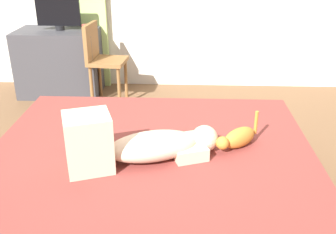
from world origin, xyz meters
name	(u,v)px	position (x,y,z in m)	size (l,w,h in m)	color
ground_plane	(160,198)	(0.00, 0.00, 0.00)	(16.00, 16.00, 0.00)	brown
bed	(152,179)	(-0.05, -0.08, 0.21)	(2.14, 1.90, 0.42)	brown
person_lying	(137,144)	(-0.13, -0.20, 0.54)	(0.93, 0.52, 0.34)	#CCB299
cat	(238,138)	(0.50, 0.00, 0.49)	(0.30, 0.27, 0.21)	#C67A2D
desk	(60,62)	(-1.28, 2.04, 0.37)	(0.90, 0.56, 0.74)	#38383D
tv_monitor	(58,13)	(-1.23, 2.04, 0.92)	(0.48, 0.10, 0.35)	black
cup	(85,29)	(-0.91, 1.89, 0.79)	(0.07, 0.07, 0.10)	#B23D38
chair_by_desk	(101,57)	(-0.75, 1.81, 0.51)	(0.42, 0.42, 0.86)	brown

